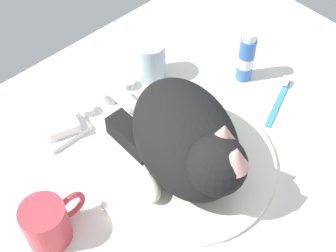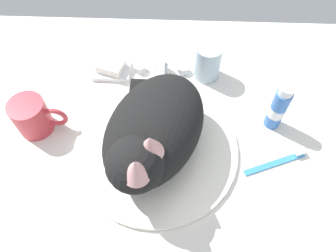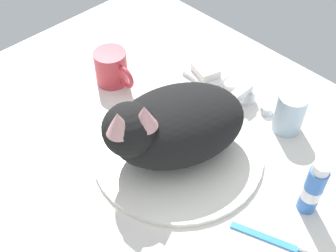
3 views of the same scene
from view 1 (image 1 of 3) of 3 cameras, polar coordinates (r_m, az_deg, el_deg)
name	(u,v)px [view 1 (image 1 of 3)]	position (r cm, az deg, el deg)	size (l,w,h in cm)	color
ground_plane	(184,168)	(90.75, 1.85, -4.99)	(110.00, 82.50, 3.00)	silver
sink_basin	(184,162)	(89.08, 1.89, -4.25)	(34.05, 34.05, 1.06)	white
faucet	(114,96)	(97.59, -6.41, 3.52)	(13.40, 11.70, 5.12)	silver
cat	(188,141)	(81.75, 2.42, -1.79)	(25.83, 31.29, 17.32)	black
coffee_mug	(48,223)	(80.84, -14.06, -11.03)	(11.40, 7.43, 8.09)	#C63842
rinse_cup	(151,60)	(101.39, -2.02, 7.77)	(6.08, 6.08, 8.90)	silver
soap_dish	(63,131)	(95.58, -12.30, -0.53)	(9.00, 6.40, 1.20)	white
soap_bar	(62,125)	(94.34, -12.47, 0.09)	(6.11, 4.87, 2.09)	white
toothpaste_bottle	(246,57)	(101.45, 9.24, 8.01)	(3.46, 3.46, 12.25)	#3870C6
toothbrush	(279,99)	(101.47, 13.04, 3.10)	(13.15, 6.18, 1.60)	#388CD8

